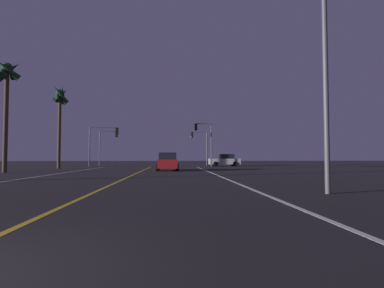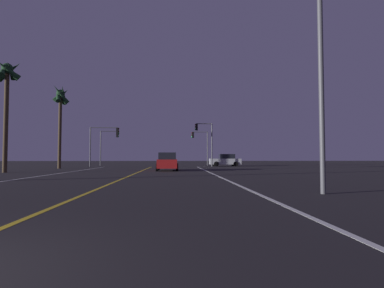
{
  "view_description": "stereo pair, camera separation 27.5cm",
  "coord_description": "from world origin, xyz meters",
  "views": [
    {
      "loc": [
        2.82,
        -2.86,
        1.28
      ],
      "look_at": [
        4.86,
        29.24,
        2.66
      ],
      "focal_mm": 28.51,
      "sensor_mm": 36.0,
      "label": 1
    },
    {
      "loc": [
        3.1,
        -2.86,
        1.28
      ],
      "look_at": [
        4.86,
        29.24,
        2.66
      ],
      "focal_mm": 28.51,
      "sensor_mm": 36.0,
      "label": 2
    }
  ],
  "objects": [
    {
      "name": "palm_tree_left_mid",
      "position": [
        -10.98,
        23.16,
        7.61
      ],
      "size": [
        2.23,
        2.23,
        9.46
      ],
      "color": "#473826",
      "rests_on": "ground"
    },
    {
      "name": "lane_center_divider",
      "position": [
        0.0,
        15.45,
        0.0
      ],
      "size": [
        0.16,
        42.9,
        0.01
      ],
      "primitive_type": "cube",
      "color": "gold",
      "rests_on": "ground"
    },
    {
      "name": "lane_edge_right",
      "position": [
        5.97,
        15.45,
        0.0
      ],
      "size": [
        0.16,
        42.9,
        0.01
      ],
      "primitive_type": "cube",
      "color": "silver",
      "rests_on": "ground"
    },
    {
      "name": "traffic_light_near_right",
      "position": [
        6.93,
        37.4,
        4.23
      ],
      "size": [
        2.36,
        0.36,
        5.78
      ],
      "rotation": [
        0.0,
        0.0,
        3.14
      ],
      "color": "#4C4C51",
      "rests_on": "ground"
    },
    {
      "name": "lane_edge_left",
      "position": [
        -5.97,
        15.45,
        0.0
      ],
      "size": [
        0.16,
        42.9,
        0.01
      ],
      "primitive_type": "cube",
      "color": "silver",
      "rests_on": "ground"
    },
    {
      "name": "traffic_light_far_left",
      "position": [
        -6.66,
        42.9,
        3.84
      ],
      "size": [
        2.77,
        0.36,
        5.18
      ],
      "color": "#4C4C51",
      "rests_on": "ground"
    },
    {
      "name": "car_crossing_side",
      "position": [
        10.12,
        39.48,
        0.82
      ],
      "size": [
        4.3,
        2.02,
        1.7
      ],
      "rotation": [
        0.0,
        0.0,
        3.14
      ],
      "color": "black",
      "rests_on": "ground"
    },
    {
      "name": "street_lamp_right_near",
      "position": [
        7.63,
        7.47,
        4.95
      ],
      "size": [
        2.5,
        0.44,
        7.72
      ],
      "rotation": [
        0.0,
        0.0,
        3.14
      ],
      "color": "#4C4C51",
      "rests_on": "ground"
    },
    {
      "name": "traffic_light_near_left",
      "position": [
        -6.12,
        37.4,
        3.9
      ],
      "size": [
        3.81,
        0.36,
        5.18
      ],
      "color": "#4C4C51",
      "rests_on": "ground"
    },
    {
      "name": "palm_tree_left_far",
      "position": [
        -9.9,
        32.14,
        7.47
      ],
      "size": [
        2.03,
        2.16,
        9.44
      ],
      "color": "#473826",
      "rests_on": "ground"
    },
    {
      "name": "traffic_light_far_right",
      "position": [
        6.79,
        42.9,
        3.79
      ],
      "size": [
        2.52,
        0.36,
        5.12
      ],
      "rotation": [
        0.0,
        0.0,
        3.14
      ],
      "color": "#4C4C51",
      "rests_on": "ground"
    },
    {
      "name": "car_ahead_far",
      "position": [
        2.36,
        26.12,
        0.82
      ],
      "size": [
        2.02,
        4.3,
        1.7
      ],
      "rotation": [
        0.0,
        0.0,
        1.57
      ],
      "color": "black",
      "rests_on": "ground"
    }
  ]
}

